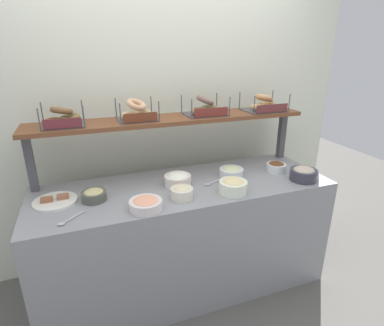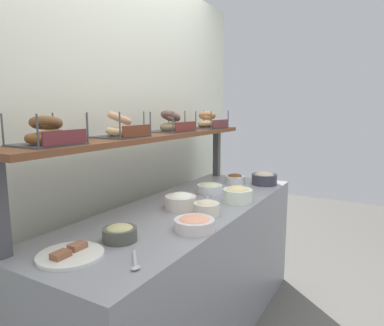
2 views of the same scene
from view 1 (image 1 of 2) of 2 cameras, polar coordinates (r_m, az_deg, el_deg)
name	(u,v)px [view 1 (image 1 of 2)]	position (r m, az deg, el deg)	size (l,w,h in m)	color
ground_plane	(186,282)	(2.66, -1.19, -21.00)	(8.00, 8.00, 0.00)	#595651
back_wall	(163,120)	(2.58, -5.44, 7.88)	(3.27, 0.06, 2.40)	silver
deli_counter	(185,237)	(2.39, -1.27, -13.37)	(2.07, 0.70, 0.85)	gray
shelf_riser_left	(30,163)	(2.29, -27.61, 0.04)	(0.05, 0.05, 0.40)	#4C4C51
shelf_riser_right	(282,135)	(2.78, 16.17, 4.93)	(0.05, 0.05, 0.40)	#4C4C51
upper_shelf	(172,119)	(2.30, -3.65, 8.05)	(2.03, 0.32, 0.03)	brown
bowl_chocolate_spread	(276,167)	(2.50, 15.20, -0.63)	(0.15, 0.15, 0.08)	silver
bowl_potato_salad	(182,192)	(1.99, -1.88, -5.35)	(0.14, 0.14, 0.09)	#EEE9CE
bowl_hummus	(94,195)	(2.06, -17.59, -5.61)	(0.16, 0.16, 0.08)	#4E5146
bowl_egg_salad	(233,186)	(2.07, 7.56, -4.17)	(0.19, 0.19, 0.10)	white
bowl_tuna_salad	(304,173)	(2.39, 19.82, -1.83)	(0.19, 0.19, 0.10)	#373643
bowl_lox_spread	(146,204)	(1.88, -8.51, -7.42)	(0.20, 0.20, 0.07)	white
bowl_scallion_spread	(231,172)	(2.34, 7.25, -1.56)	(0.18, 0.18, 0.07)	white
bowl_cream_cheese	(178,179)	(2.16, -2.65, -3.00)	(0.18, 0.18, 0.10)	white
serving_plate_white	(55,201)	(2.13, -23.85, -6.37)	(0.27, 0.27, 0.04)	white
serving_spoon_near_plate	(67,221)	(1.88, -21.94, -9.79)	(0.15, 0.13, 0.01)	#B7B7BC
serving_spoon_by_edge	(212,183)	(2.21, 3.61, -3.67)	(0.17, 0.08, 0.01)	#B7B7BC
bagel_basket_cinnamon_raisin	(63,119)	(2.19, -22.71, 7.55)	(0.27, 0.24, 0.14)	#4C4C51
bagel_basket_plain	(137,113)	(2.23, -10.11, 9.06)	(0.28, 0.26, 0.15)	#4C4C51
bagel_basket_poppy	(205,108)	(2.38, 2.38, 10.03)	(0.31, 0.25, 0.16)	#4C4C51
bagel_basket_sesame	(264,105)	(2.59, 13.05, 10.38)	(0.32, 0.25, 0.14)	#4C4C51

